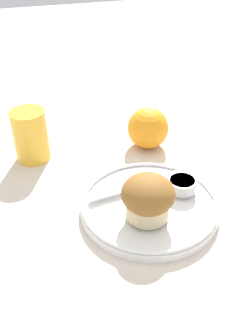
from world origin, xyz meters
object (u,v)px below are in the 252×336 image
Objects in this scene: butter_knife at (144,184)px; orange_fruit at (148,128)px; muffin at (148,197)px; juice_glass at (31,136)px.

orange_fruit is (0.06, 0.14, 0.02)m from butter_knife.
muffin is 0.43× the size of butter_knife.
butter_knife is (0.02, 0.07, -0.03)m from muffin.
juice_glass is (-0.16, 0.17, 0.03)m from butter_knife.
juice_glass reaches higher than muffin.
juice_glass is (-0.15, 0.24, -0.00)m from muffin.
juice_glass reaches higher than butter_knife.
butter_knife is at bearing -112.45° from orange_fruit.
muffin is 0.80× the size of juice_glass.
muffin reaches higher than butter_knife.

